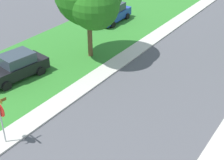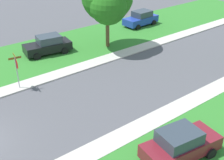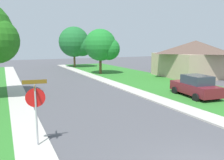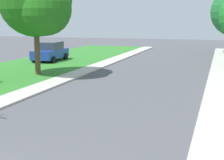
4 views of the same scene
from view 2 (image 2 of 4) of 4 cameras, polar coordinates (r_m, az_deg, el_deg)
sidewalk_east at (r=21.10m, az=12.32°, el=-5.08°), size 1.40×56.00×0.10m
sidewalk_west at (r=27.12m, az=-2.84°, el=3.41°), size 1.40×56.00×0.10m
lawn_west at (r=30.78m, az=-7.99°, el=6.24°), size 8.00×56.00×0.08m
stop_sign_far_corner at (r=23.15m, az=-17.43°, el=2.56°), size 0.91×0.91×2.77m
car_maroon_behind_trees at (r=16.71m, az=12.67°, el=-11.65°), size 2.49×4.51×1.76m
car_black_across_road at (r=29.18m, az=-11.89°, el=6.42°), size 2.49×4.51×1.76m
car_blue_driveway_right at (r=36.68m, az=5.44°, el=11.38°), size 2.19×4.38×1.76m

